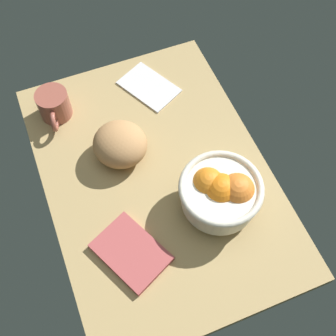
{
  "coord_description": "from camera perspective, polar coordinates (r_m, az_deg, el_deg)",
  "views": [
    {
      "loc": [
        47.44,
        -15.9,
        92.03
      ],
      "look_at": [
        1.94,
        2.22,
        5.0
      ],
      "focal_mm": 46.37,
      "sensor_mm": 36.0,
      "label": 1
    }
  ],
  "objects": [
    {
      "name": "napkin_folded",
      "position": [
        1.2,
        -2.53,
        10.71
      ],
      "size": [
        18.3,
        15.91,
        0.87
      ],
      "primitive_type": "cube",
      "rotation": [
        0.0,
        0.0,
        0.47
      ],
      "color": "silver",
      "rests_on": "ground"
    },
    {
      "name": "mug",
      "position": [
        1.15,
        -14.77,
        7.97
      ],
      "size": [
        12.05,
        8.2,
        7.53
      ],
      "color": "#974D3F",
      "rests_on": "ground"
    },
    {
      "name": "ground_plane",
      "position": [
        1.06,
        -1.5,
        -1.26
      ],
      "size": [
        75.5,
        52.56,
        3.0
      ],
      "primitive_type": "cube",
      "color": "tan"
    },
    {
      "name": "fruit_bowl",
      "position": [
        0.96,
        6.96,
        -3.13
      ],
      "size": [
        18.66,
        18.66,
        11.14
      ],
      "color": "silver",
      "rests_on": "ground"
    },
    {
      "name": "napkin_spare",
      "position": [
        0.96,
        -4.88,
        -10.97
      ],
      "size": [
        18.91,
        16.67,
        1.54
      ],
      "primitive_type": "cube",
      "rotation": [
        0.0,
        0.0,
        0.44
      ],
      "color": "#AB4B4B",
      "rests_on": "ground"
    },
    {
      "name": "bread_loaf",
      "position": [
        1.05,
        -6.32,
        3.13
      ],
      "size": [
        18.23,
        18.11,
        8.69
      ],
      "primitive_type": "ellipsoid",
      "rotation": [
        0.0,
        0.0,
        0.63
      ],
      "color": "tan",
      "rests_on": "ground"
    }
  ]
}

